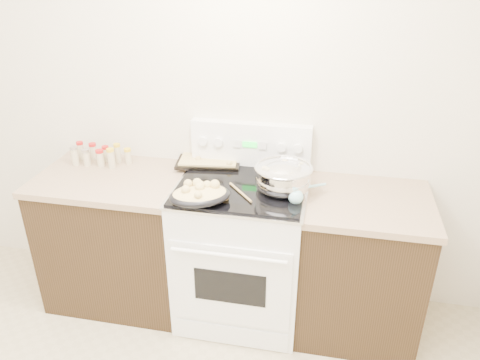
# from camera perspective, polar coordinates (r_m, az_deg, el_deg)

# --- Properties ---
(room_shell) EXTENTS (4.10, 3.60, 2.75)m
(room_shell) POSITION_cam_1_polar(r_m,az_deg,el_deg) (1.38, -26.61, 2.45)
(room_shell) COLOR beige
(room_shell) RESTS_ON ground
(counter_left) EXTENTS (0.93, 0.67, 0.92)m
(counter_left) POSITION_cam_1_polar(r_m,az_deg,el_deg) (3.25, -14.39, -6.74)
(counter_left) COLOR black
(counter_left) RESTS_ON ground
(counter_right) EXTENTS (0.73, 0.67, 0.92)m
(counter_right) POSITION_cam_1_polar(r_m,az_deg,el_deg) (2.98, 14.34, -10.04)
(counter_right) COLOR black
(counter_right) RESTS_ON ground
(kitchen_range) EXTENTS (0.78, 0.73, 1.22)m
(kitchen_range) POSITION_cam_1_polar(r_m,az_deg,el_deg) (2.99, 0.21, -8.31)
(kitchen_range) COLOR white
(kitchen_range) RESTS_ON ground
(mixing_bowl) EXTENTS (0.34, 0.34, 0.19)m
(mixing_bowl) POSITION_cam_1_polar(r_m,az_deg,el_deg) (2.67, 5.30, 0.24)
(mixing_bowl) COLOR silver
(mixing_bowl) RESTS_ON kitchen_range
(roasting_pan) EXTENTS (0.41, 0.36, 0.12)m
(roasting_pan) POSITION_cam_1_polar(r_m,az_deg,el_deg) (2.56, -4.94, -1.73)
(roasting_pan) COLOR black
(roasting_pan) RESTS_ON kitchen_range
(baking_sheet) EXTENTS (0.44, 0.33, 0.06)m
(baking_sheet) POSITION_cam_1_polar(r_m,az_deg,el_deg) (3.05, -3.75, 2.57)
(baking_sheet) COLOR black
(baking_sheet) RESTS_ON kitchen_range
(wooden_spoon) EXTENTS (0.18, 0.21, 0.04)m
(wooden_spoon) POSITION_cam_1_polar(r_m,az_deg,el_deg) (2.61, -1.14, -1.90)
(wooden_spoon) COLOR #A4844B
(wooden_spoon) RESTS_ON kitchen_range
(blue_ladle) EXTENTS (0.20, 0.24, 0.10)m
(blue_ladle) POSITION_cam_1_polar(r_m,az_deg,el_deg) (2.58, 7.00, -1.90)
(blue_ladle) COLOR #95D4DE
(blue_ladle) RESTS_ON kitchen_range
(spice_jars) EXTENTS (0.38, 0.15, 0.13)m
(spice_jars) POSITION_cam_1_polar(r_m,az_deg,el_deg) (3.19, -16.82, 2.94)
(spice_jars) COLOR #BFB28C
(spice_jars) RESTS_ON counter_left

